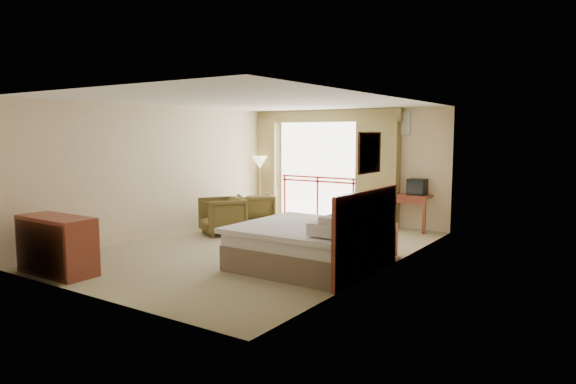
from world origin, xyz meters
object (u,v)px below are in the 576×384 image
Objects in this scene: bed at (312,244)px; side_table at (233,213)px; table_lamp at (383,200)px; desk at (405,201)px; nightstand at (381,240)px; floor_lamp at (260,165)px; armchair_near at (222,234)px; dresser at (56,245)px; wastebasket at (366,225)px; armchair_far at (256,225)px; tv at (417,187)px.

side_table is at bearing 149.08° from bed.
table_lamp reaches higher than bed.
desk is 2.47× the size of side_table.
side_table is (-3.91, 0.69, 0.06)m from nightstand.
desk is (0.01, 3.98, 0.25)m from bed.
side_table is 2.01m from floor_lamp.
table_lamp is 4.99m from floor_lamp.
table_lamp is 3.76m from armchair_near.
side_table is at bearing -73.49° from floor_lamp.
bed is 3.82m from side_table.
dresser is at bearing -133.56° from table_lamp.
wastebasket is 6.20m from dresser.
table_lamp is at bearing 94.64° from nightstand.
dresser reaches higher than wastebasket.
armchair_far is 0.71m from side_table.
tv is at bearing 154.04° from armchair_far.
floor_lamp reaches higher than armchair_far.
desk is 3.45m from armchair_far.
desk is at bearing 67.57° from dresser.
armchair_near is 1.73× the size of side_table.
armchair_near is 0.55× the size of floor_lamp.
armchair_far is at bearing 93.32° from dresser.
nightstand is 5.11m from floor_lamp.
bed is 3.98m from desk.
tv reaches higher than bed.
bed reaches higher than dresser.
armchair_far is (-3.72, 1.23, -0.99)m from table_lamp.
armchair_near reaches higher than wastebasket.
armchair_near is at bearing -67.88° from side_table.
floor_lamp is at bearing -170.92° from desk.
dresser reaches higher than nightstand.
bed is 3.27m from armchair_near.
floor_lamp reaches higher than dresser.
floor_lamp reaches higher than armchair_near.
bed is at bearing 42.32° from dresser.
table_lamp is 0.44× the size of desk.
floor_lamp is (-4.41, 2.36, 1.05)m from nightstand.
table_lamp is 0.63× the size of armchair_near.
side_table is (-2.72, -1.22, 0.20)m from wastebasket.
armchair_far is at bearing -57.19° from floor_lamp.
armchair_near is at bearing 92.29° from dresser.
table_lamp is at bearing -96.80° from tv.
tv is 0.29× the size of dresser.
nightstand is at bearing 63.52° from bed.
side_table reaches higher than armchair_near.
dresser is at bearing 42.98° from armchair_far.
desk is 1.09m from wastebasket.
tv is 0.78× the size of side_table.
desk is at bearing 154.83° from tv.
desk is at bearing 89.89° from bed.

